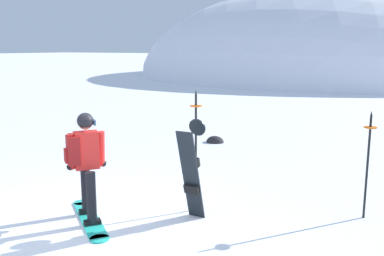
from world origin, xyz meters
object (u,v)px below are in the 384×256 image
object	(u,v)px
snowboarder_main	(85,164)
rock_dark	(215,142)
piste_marker_near	(368,157)
piste_marker_far	(196,143)
spare_snowboard	(192,170)

from	to	relation	value
snowboarder_main	rock_dark	distance (m)	6.16
piste_marker_near	piste_marker_far	xyz separation A→B (m)	(-2.51, -1.01, 0.16)
spare_snowboard	piste_marker_near	bearing A→B (deg)	30.74
spare_snowboard	piste_marker_near	size ratio (longest dim) A/B	0.93
piste_marker_near	piste_marker_far	world-z (taller)	piste_marker_far
piste_marker_near	rock_dark	world-z (taller)	piste_marker_near
piste_marker_far	rock_dark	xyz separation A→B (m)	(-1.99, 4.85, -1.15)
snowboarder_main	spare_snowboard	xyz separation A→B (m)	(1.44, 0.80, -0.11)
snowboarder_main	rock_dark	world-z (taller)	snowboarder_main
spare_snowboard	piste_marker_near	distance (m)	2.76
spare_snowboard	rock_dark	distance (m)	5.73
piste_marker_far	snowboarder_main	bearing A→B (deg)	-137.38
spare_snowboard	piste_marker_near	xyz separation A→B (m)	(2.37, 1.41, 0.18)
snowboarder_main	rock_dark	bearing A→B (deg)	96.53
rock_dark	piste_marker_far	bearing A→B (deg)	-67.72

